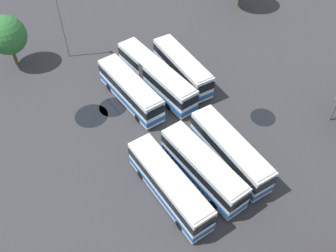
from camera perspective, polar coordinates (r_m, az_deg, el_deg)
name	(u,v)px	position (r m, az deg, el deg)	size (l,w,h in m)	color
ground_plane	(177,129)	(43.05, 1.31, -0.52)	(91.44, 91.44, 0.00)	#333335
bus_row0_slot1	(130,90)	(45.25, -5.77, 5.53)	(10.92, 2.68, 3.60)	silver
bus_row0_slot2	(156,75)	(47.06, -1.89, 7.73)	(13.56, 2.74, 3.60)	silver
bus_row0_slot3	(182,67)	(48.31, 2.18, 8.94)	(10.85, 3.65, 3.60)	silver
bus_row1_slot0	(169,185)	(36.10, 0.19, -8.98)	(11.15, 2.96, 3.60)	silver
bus_row1_slot1	(203,168)	(37.42, 5.35, -6.35)	(10.64, 2.65, 3.60)	silver
bus_row1_slot2	(230,151)	(39.10, 9.47, -3.74)	(11.00, 3.45, 3.60)	silver
lamp_post_mid_lot	(62,24)	(52.26, -15.93, 14.70)	(0.56, 0.28, 9.37)	slate
tree_northeast	(7,35)	(53.14, -23.41, 12.62)	(5.04, 5.04, 7.27)	brown
puddle_near_shelter	(91,116)	(45.45, -11.60, 1.54)	(3.96, 3.96, 0.01)	black
puddle_back_corner	(113,107)	(46.05, -8.39, 2.88)	(3.41, 3.41, 0.01)	black
puddle_centre_drain	(263,117)	(45.76, 14.30, 1.30)	(2.99, 2.99, 0.01)	black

